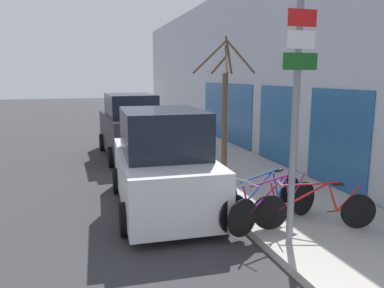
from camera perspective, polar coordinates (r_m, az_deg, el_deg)
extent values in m
plane|color=#333335|center=(12.90, -7.94, -3.00)|extent=(80.00, 80.00, 0.00)
cube|color=#ADA89E|center=(16.12, -0.40, 0.06)|extent=(3.20, 32.00, 0.15)
cube|color=#B2B7C1|center=(16.45, 5.55, 11.33)|extent=(0.20, 32.00, 6.50)
cube|color=#26598C|center=(10.03, 21.20, 0.68)|extent=(0.03, 2.29, 2.49)
cube|color=#26598C|center=(12.47, 12.80, 2.89)|extent=(0.03, 2.29, 2.49)
cube|color=#26598C|center=(15.10, 7.21, 4.33)|extent=(0.03, 2.29, 2.49)
cube|color=#26598C|center=(17.83, 3.29, 5.31)|extent=(0.03, 2.29, 2.49)
cylinder|color=gray|center=(6.25, 15.35, 2.34)|extent=(0.11, 0.11, 3.95)
cube|color=red|center=(6.20, 16.48, 17.97)|extent=(0.50, 0.02, 0.26)
cube|color=white|center=(6.16, 16.32, 15.01)|extent=(0.48, 0.02, 0.27)
cube|color=#19591E|center=(6.14, 16.16, 12.00)|extent=(0.60, 0.02, 0.26)
cylinder|color=black|center=(7.14, 11.74, -10.17)|extent=(0.64, 0.21, 0.66)
cylinder|color=black|center=(7.69, 24.00, -9.37)|extent=(0.64, 0.21, 0.66)
cylinder|color=red|center=(7.21, 16.68, -7.64)|extent=(0.90, 0.28, 0.54)
cylinder|color=red|center=(7.17, 17.40, -5.86)|extent=(1.05, 0.32, 0.09)
cylinder|color=red|center=(7.40, 20.66, -7.61)|extent=(0.20, 0.09, 0.47)
cylinder|color=red|center=(7.56, 22.00, -9.35)|extent=(0.57, 0.18, 0.08)
cylinder|color=red|center=(7.53, 22.71, -7.66)|extent=(0.43, 0.14, 0.53)
cylinder|color=red|center=(7.07, 12.49, -8.01)|extent=(0.20, 0.08, 0.57)
cube|color=black|center=(7.37, 21.38, -5.72)|extent=(0.21, 0.13, 0.04)
cylinder|color=#99999E|center=(7.01, 13.23, -5.82)|extent=(0.14, 0.43, 0.02)
cylinder|color=black|center=(6.75, 7.70, -11.10)|extent=(0.66, 0.27, 0.69)
cylinder|color=black|center=(8.00, 16.62, -7.99)|extent=(0.66, 0.27, 0.69)
cylinder|color=#8C1E72|center=(7.09, 11.52, -7.40)|extent=(0.92, 0.37, 0.57)
cylinder|color=#8C1E72|center=(7.09, 12.05, -5.39)|extent=(1.07, 0.42, 0.09)
cylinder|color=#8C1E72|center=(7.52, 14.37, -6.71)|extent=(0.21, 0.10, 0.50)
cylinder|color=#8C1E72|center=(7.76, 15.29, -8.29)|extent=(0.58, 0.24, 0.08)
cylinder|color=#8C1E72|center=(7.76, 15.77, -6.45)|extent=(0.44, 0.18, 0.56)
cylinder|color=#8C1E72|center=(6.71, 8.29, -8.58)|extent=(0.20, 0.10, 0.60)
cube|color=black|center=(7.51, 14.87, -4.66)|extent=(0.22, 0.14, 0.04)
cylinder|color=#99999E|center=(6.68, 8.88, -6.02)|extent=(0.17, 0.42, 0.02)
cylinder|color=black|center=(6.89, 6.33, -10.56)|extent=(0.65, 0.34, 0.71)
cylinder|color=black|center=(8.29, 14.68, -7.19)|extent=(0.65, 0.34, 0.71)
cylinder|color=#1E4799|center=(7.29, 9.93, -6.74)|extent=(0.94, 0.48, 0.58)
cylinder|color=#1E4799|center=(7.29, 10.42, -4.72)|extent=(1.09, 0.55, 0.09)
cylinder|color=#1E4799|center=(7.76, 12.59, -5.98)|extent=(0.21, 0.13, 0.51)
cylinder|color=#1E4799|center=(8.03, 13.45, -7.52)|extent=(0.59, 0.31, 0.08)
cylinder|color=#1E4799|center=(8.03, 13.88, -5.68)|extent=(0.44, 0.24, 0.57)
cylinder|color=#1E4799|center=(6.85, 6.88, -8.00)|extent=(0.21, 0.12, 0.61)
cube|color=black|center=(7.77, 13.05, -3.94)|extent=(0.21, 0.16, 0.04)
cylinder|color=#99999E|center=(6.83, 7.44, -5.43)|extent=(0.21, 0.41, 0.02)
cube|color=silver|center=(8.50, -4.59, -4.88)|extent=(2.06, 4.44, 1.10)
cube|color=black|center=(8.12, -4.48, 1.85)|extent=(1.78, 2.34, 0.96)
cylinder|color=black|center=(9.81, -11.32, -5.45)|extent=(0.25, 0.65, 0.64)
cylinder|color=black|center=(10.07, -0.63, -4.84)|extent=(0.25, 0.65, 0.64)
cylinder|color=black|center=(7.24, -10.09, -11.16)|extent=(0.25, 0.65, 0.64)
cylinder|color=black|center=(7.59, 4.31, -10.01)|extent=(0.25, 0.65, 0.64)
cube|color=black|center=(14.01, -9.40, 1.62)|extent=(1.90, 4.80, 1.35)
cube|color=black|center=(13.70, -9.40, 5.89)|extent=(1.65, 2.52, 0.77)
cylinder|color=black|center=(15.43, -13.46, 0.30)|extent=(0.24, 0.68, 0.68)
cylinder|color=black|center=(15.68, -7.09, 0.66)|extent=(0.24, 0.68, 0.68)
cylinder|color=black|center=(12.55, -12.16, -1.92)|extent=(0.24, 0.68, 0.68)
cylinder|color=black|center=(12.86, -4.39, -1.42)|extent=(0.24, 0.68, 0.68)
cylinder|color=#1E2338|center=(12.54, 1.90, -0.75)|extent=(0.15, 0.15, 0.79)
cylinder|color=#1E2338|center=(12.60, 3.13, -0.70)|extent=(0.15, 0.15, 0.79)
cylinder|color=#26262D|center=(12.46, 2.54, 2.46)|extent=(0.36, 0.36, 0.62)
sphere|color=tan|center=(12.41, 2.56, 4.37)|extent=(0.21, 0.21, 0.21)
cylinder|color=brown|center=(9.72, 4.97, 2.21)|extent=(0.15, 0.15, 2.87)
cylinder|color=brown|center=(9.96, 4.05, 11.85)|extent=(0.15, 0.79, 0.45)
cylinder|color=brown|center=(9.25, 2.76, 13.19)|extent=(1.04, 0.51, 0.83)
cylinder|color=brown|center=(10.25, 5.65, 13.17)|extent=(0.69, 1.14, 0.94)
cylinder|color=brown|center=(9.66, 7.38, 13.13)|extent=(0.75, 0.31, 0.87)
cylinder|color=brown|center=(9.23, 5.30, 12.77)|extent=(0.32, 0.81, 0.70)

